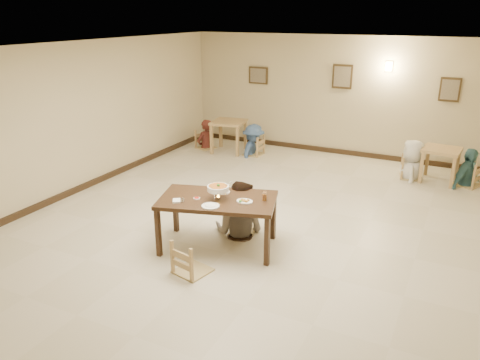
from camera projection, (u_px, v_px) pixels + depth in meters
The scene contains 31 objects.
floor at pixel (255, 225), 8.20m from camera, with size 10.00×10.00×0.00m, color beige.
ceiling at pixel (257, 48), 7.18m from camera, with size 10.00×10.00×0.00m, color white.
wall_back at pixel (337, 96), 11.90m from camera, with size 10.00×10.00×0.00m, color beige.
wall_left at pixel (74, 119), 9.36m from camera, with size 10.00×10.00×0.00m, color beige.
baseboard_back at pixel (333, 151), 12.36m from camera, with size 8.00×0.06×0.12m, color black.
baseboard_left at pixel (84, 187), 9.83m from camera, with size 0.06×10.00×0.12m, color black.
picture_a at pixel (258, 75), 12.65m from camera, with size 0.55×0.04×0.45m.
picture_b at pixel (342, 77), 11.65m from camera, with size 0.50×0.04×0.60m.
picture_c at pixel (450, 90), 10.66m from camera, with size 0.45×0.04×0.55m.
wall_sconce at pixel (389, 66), 11.09m from camera, with size 0.16×0.05×0.22m, color #FFD88C.
main_table at pixel (218, 203), 7.19m from camera, with size 1.98×1.46×0.83m.
chair_far at pixel (243, 206), 7.85m from camera, with size 0.42×0.42×0.90m.
chair_near at pixel (192, 241), 6.57m from camera, with size 0.46×0.46×0.97m.
main_diner at pixel (239, 181), 7.60m from camera, with size 0.90×0.70×1.85m, color gray.
curry_warmer at pixel (218, 188), 7.08m from camera, with size 0.37×0.33×0.30m.
rice_plate_far at pixel (221, 191), 7.40m from camera, with size 0.31×0.31×0.07m.
rice_plate_near at pixel (211, 206), 6.85m from camera, with size 0.27×0.27×0.06m.
fried_plate at pixel (245, 201), 7.01m from camera, with size 0.25×0.25×0.06m.
chili_dish at pixel (197, 198), 7.14m from camera, with size 0.10×0.10×0.02m.
napkin_cutlery at pixel (177, 201), 7.04m from camera, with size 0.21×0.24×0.03m.
drink_glass at pixel (264, 197), 7.06m from camera, with size 0.07×0.07×0.14m.
bg_table_left at pixel (229, 126), 12.29m from camera, with size 0.95×0.95×0.83m.
bg_table_right at pixel (441, 155), 10.10m from camera, with size 0.82×0.82×0.75m.
bg_chair_ll at pixel (206, 131), 12.65m from camera, with size 0.45×0.45×0.95m.
bg_chair_lr at pixel (253, 136), 12.08m from camera, with size 0.46×0.46×0.98m.
bg_chair_rl at pixel (413, 158), 10.36m from camera, with size 0.45×0.45×0.95m.
bg_chair_rr at pixel (469, 162), 9.91m from camera, with size 0.48×0.48×1.03m.
bg_diner_a at pixel (205, 120), 12.54m from camera, with size 0.58×0.38×1.60m, color #50201A.
bg_diner_b at pixel (254, 124), 11.97m from camera, with size 1.04×0.60×1.61m, color #4669A1.
bg_diner_c at pixel (415, 140), 10.22m from camera, with size 0.86×0.56×1.75m, color silver.
bg_diner_d at pixel (472, 149), 9.80m from camera, with size 0.96×0.40×1.64m, color teal.
Camera 1 is at (3.07, -6.78, 3.53)m, focal length 35.00 mm.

